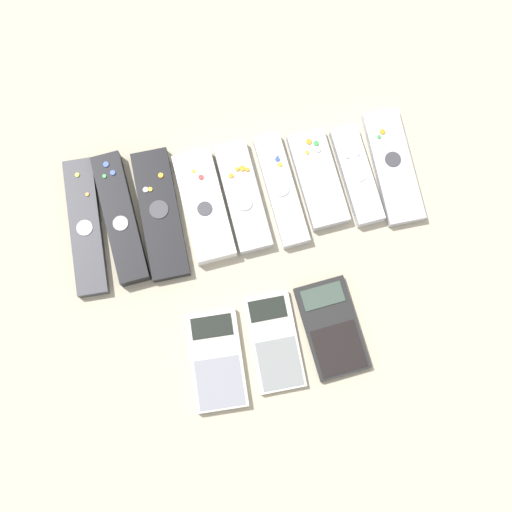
{
  "coord_description": "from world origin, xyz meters",
  "views": [
    {
      "loc": [
        -0.05,
        -0.19,
        1.03
      ],
      "look_at": [
        0.0,
        0.03,
        0.01
      ],
      "focal_mm": 50.0,
      "sensor_mm": 36.0,
      "label": 1
    }
  ],
  "objects_px": {
    "remote_5": "(281,190)",
    "calculator_2": "(332,328)",
    "remote_4": "(245,196)",
    "calculator_0": "(217,360)",
    "remote_6": "(318,179)",
    "calculator_1": "(274,342)",
    "remote_0": "(86,227)",
    "remote_3": "(204,206)",
    "remote_7": "(357,175)",
    "remote_8": "(393,166)",
    "remote_1": "(120,218)",
    "remote_2": "(160,214)"
  },
  "relations": [
    {
      "from": "remote_4",
      "to": "calculator_2",
      "type": "height_order",
      "value": "remote_4"
    },
    {
      "from": "calculator_2",
      "to": "remote_8",
      "type": "bearing_deg",
      "value": 52.42
    },
    {
      "from": "remote_3",
      "to": "calculator_0",
      "type": "bearing_deg",
      "value": -99.13
    },
    {
      "from": "remote_3",
      "to": "remote_5",
      "type": "height_order",
      "value": "remote_3"
    },
    {
      "from": "remote_8",
      "to": "remote_0",
      "type": "bearing_deg",
      "value": -179.76
    },
    {
      "from": "remote_1",
      "to": "remote_2",
      "type": "bearing_deg",
      "value": -8.19
    },
    {
      "from": "remote_6",
      "to": "remote_8",
      "type": "xyz_separation_m",
      "value": [
        0.12,
        -0.0,
        -0.0
      ]
    },
    {
      "from": "remote_3",
      "to": "remote_4",
      "type": "xyz_separation_m",
      "value": [
        0.06,
        0.0,
        -0.0
      ]
    },
    {
      "from": "remote_3",
      "to": "calculator_0",
      "type": "height_order",
      "value": "remote_3"
    },
    {
      "from": "remote_3",
      "to": "remote_6",
      "type": "height_order",
      "value": "remote_3"
    },
    {
      "from": "remote_0",
      "to": "remote_1",
      "type": "relative_size",
      "value": 1.04
    },
    {
      "from": "remote_0",
      "to": "remote_5",
      "type": "relative_size",
      "value": 1.18
    },
    {
      "from": "remote_0",
      "to": "calculator_2",
      "type": "height_order",
      "value": "remote_0"
    },
    {
      "from": "remote_1",
      "to": "remote_4",
      "type": "height_order",
      "value": "remote_1"
    },
    {
      "from": "remote_2",
      "to": "calculator_2",
      "type": "distance_m",
      "value": 0.3
    },
    {
      "from": "remote_0",
      "to": "remote_7",
      "type": "distance_m",
      "value": 0.41
    },
    {
      "from": "remote_1",
      "to": "remote_3",
      "type": "relative_size",
      "value": 1.18
    },
    {
      "from": "remote_4",
      "to": "calculator_0",
      "type": "bearing_deg",
      "value": -113.75
    },
    {
      "from": "remote_6",
      "to": "remote_8",
      "type": "distance_m",
      "value": 0.12
    },
    {
      "from": "remote_3",
      "to": "remote_2",
      "type": "bearing_deg",
      "value": 175.14
    },
    {
      "from": "remote_4",
      "to": "remote_6",
      "type": "distance_m",
      "value": 0.11
    },
    {
      "from": "remote_1",
      "to": "calculator_2",
      "type": "bearing_deg",
      "value": -42.97
    },
    {
      "from": "remote_2",
      "to": "calculator_0",
      "type": "relative_size",
      "value": 1.38
    },
    {
      "from": "remote_0",
      "to": "calculator_2",
      "type": "xyz_separation_m",
      "value": [
        0.32,
        -0.22,
        -0.0
      ]
    },
    {
      "from": "remote_4",
      "to": "calculator_2",
      "type": "distance_m",
      "value": 0.23
    },
    {
      "from": "remote_1",
      "to": "remote_6",
      "type": "xyz_separation_m",
      "value": [
        0.3,
        -0.0,
        -0.0
      ]
    },
    {
      "from": "remote_6",
      "to": "calculator_1",
      "type": "xyz_separation_m",
      "value": [
        -0.12,
        -0.23,
        -0.0
      ]
    },
    {
      "from": "calculator_1",
      "to": "remote_0",
      "type": "bearing_deg",
      "value": 137.71
    },
    {
      "from": "remote_5",
      "to": "calculator_1",
      "type": "bearing_deg",
      "value": -108.12
    },
    {
      "from": "remote_3",
      "to": "remote_4",
      "type": "relative_size",
      "value": 0.99
    },
    {
      "from": "calculator_0",
      "to": "calculator_2",
      "type": "relative_size",
      "value": 1.01
    },
    {
      "from": "remote_4",
      "to": "remote_6",
      "type": "relative_size",
      "value": 1.12
    },
    {
      "from": "remote_5",
      "to": "calculator_2",
      "type": "bearing_deg",
      "value": -85.99
    },
    {
      "from": "calculator_0",
      "to": "calculator_2",
      "type": "height_order",
      "value": "calculator_0"
    },
    {
      "from": "remote_4",
      "to": "remote_8",
      "type": "xyz_separation_m",
      "value": [
        0.23,
        -0.0,
        -0.0
      ]
    },
    {
      "from": "remote_2",
      "to": "remote_1",
      "type": "bearing_deg",
      "value": 175.43
    },
    {
      "from": "remote_5",
      "to": "remote_8",
      "type": "bearing_deg",
      "value": -2.66
    },
    {
      "from": "calculator_1",
      "to": "calculator_2",
      "type": "height_order",
      "value": "same"
    },
    {
      "from": "remote_1",
      "to": "remote_3",
      "type": "height_order",
      "value": "same"
    },
    {
      "from": "remote_6",
      "to": "remote_1",
      "type": "bearing_deg",
      "value": 176.99
    },
    {
      "from": "remote_4",
      "to": "remote_7",
      "type": "distance_m",
      "value": 0.17
    },
    {
      "from": "remote_3",
      "to": "calculator_2",
      "type": "height_order",
      "value": "remote_3"
    },
    {
      "from": "remote_8",
      "to": "calculator_0",
      "type": "distance_m",
      "value": 0.39
    },
    {
      "from": "remote_2",
      "to": "remote_4",
      "type": "relative_size",
      "value": 1.16
    },
    {
      "from": "remote_1",
      "to": "remote_6",
      "type": "height_order",
      "value": "remote_1"
    },
    {
      "from": "remote_2",
      "to": "calculator_0",
      "type": "bearing_deg",
      "value": -79.89
    },
    {
      "from": "remote_3",
      "to": "remote_8",
      "type": "xyz_separation_m",
      "value": [
        0.29,
        0.0,
        -0.0
      ]
    },
    {
      "from": "remote_2",
      "to": "remote_8",
      "type": "relative_size",
      "value": 1.1
    },
    {
      "from": "remote_3",
      "to": "remote_7",
      "type": "relative_size",
      "value": 1.1
    },
    {
      "from": "remote_1",
      "to": "remote_2",
      "type": "height_order",
      "value": "remote_1"
    }
  ]
}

